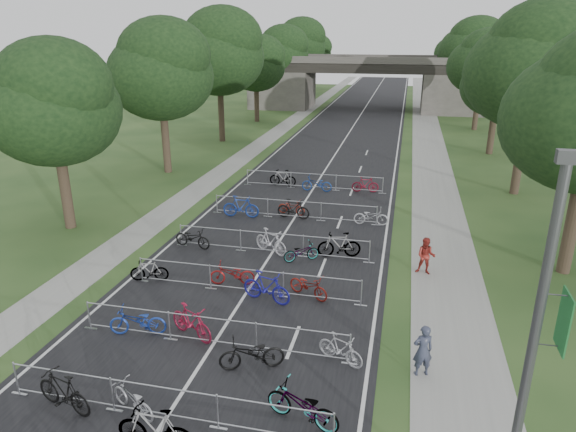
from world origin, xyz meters
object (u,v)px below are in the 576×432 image
overpass_bridge (365,83)px  pedestrian_b (426,256)px  pedestrian_a (423,351)px  lamppost (531,363)px

overpass_bridge → pedestrian_b: size_ratio=18.74×
overpass_bridge → pedestrian_b: 51.13m
overpass_bridge → pedestrian_a: overpass_bridge is taller
overpass_bridge → pedestrian_b: bearing=-82.1°
lamppost → pedestrian_a: bearing=106.5°
pedestrian_b → pedestrian_a: bearing=-83.3°
overpass_bridge → lamppost: size_ratio=3.78×
lamppost → pedestrian_a: size_ratio=4.81×
pedestrian_a → pedestrian_b: pedestrian_a is taller
overpass_bridge → lamppost: 63.55m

